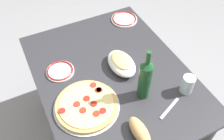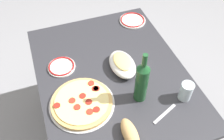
{
  "view_description": "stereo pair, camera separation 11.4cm",
  "coord_description": "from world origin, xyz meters",
  "px_view_note": "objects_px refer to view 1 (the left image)",
  "views": [
    {
      "loc": [
        -0.88,
        0.43,
        1.87
      ],
      "look_at": [
        0.0,
        0.0,
        0.78
      ],
      "focal_mm": 39.18,
      "sensor_mm": 36.0,
      "label": 1
    },
    {
      "loc": [
        -0.92,
        0.33,
        1.87
      ],
      "look_at": [
        0.0,
        0.0,
        0.78
      ],
      "focal_mm": 39.18,
      "sensor_mm": 36.0,
      "label": 2
    }
  ],
  "objects_px": {
    "baked_pasta_dish": "(121,63)",
    "water_glass": "(187,84)",
    "side_plate_near": "(60,71)",
    "wine_bottle": "(145,79)",
    "side_plate_far": "(124,19)",
    "bread_loaf": "(140,131)",
    "pepperoni_pizza": "(87,105)",
    "dining_table": "(112,87)"
  },
  "relations": [
    {
      "from": "pepperoni_pizza",
      "to": "wine_bottle",
      "type": "relative_size",
      "value": 1.08
    },
    {
      "from": "pepperoni_pizza",
      "to": "baked_pasta_dish",
      "type": "relative_size",
      "value": 1.5
    },
    {
      "from": "water_glass",
      "to": "side_plate_far",
      "type": "height_order",
      "value": "water_glass"
    },
    {
      "from": "dining_table",
      "to": "pepperoni_pizza",
      "type": "xyz_separation_m",
      "value": [
        -0.16,
        0.23,
        0.15
      ]
    },
    {
      "from": "side_plate_far",
      "to": "bread_loaf",
      "type": "xyz_separation_m",
      "value": [
        -0.86,
        0.38,
        0.02
      ]
    },
    {
      "from": "baked_pasta_dish",
      "to": "water_glass",
      "type": "distance_m",
      "value": 0.41
    },
    {
      "from": "baked_pasta_dish",
      "to": "side_plate_near",
      "type": "distance_m",
      "value": 0.38
    },
    {
      "from": "wine_bottle",
      "to": "side_plate_far",
      "type": "bearing_deg",
      "value": -19.51
    },
    {
      "from": "pepperoni_pizza",
      "to": "baked_pasta_dish",
      "type": "distance_m",
      "value": 0.35
    },
    {
      "from": "pepperoni_pizza",
      "to": "side_plate_near",
      "type": "bearing_deg",
      "value": 9.27
    },
    {
      "from": "pepperoni_pizza",
      "to": "water_glass",
      "type": "distance_m",
      "value": 0.57
    },
    {
      "from": "dining_table",
      "to": "side_plate_far",
      "type": "relative_size",
      "value": 5.94
    },
    {
      "from": "pepperoni_pizza",
      "to": "side_plate_far",
      "type": "distance_m",
      "value": 0.81
    },
    {
      "from": "baked_pasta_dish",
      "to": "side_plate_far",
      "type": "distance_m",
      "value": 0.49
    },
    {
      "from": "wine_bottle",
      "to": "side_plate_near",
      "type": "xyz_separation_m",
      "value": [
        0.37,
        0.37,
        -0.13
      ]
    },
    {
      "from": "baked_pasta_dish",
      "to": "wine_bottle",
      "type": "relative_size",
      "value": 0.72
    },
    {
      "from": "water_glass",
      "to": "side_plate_far",
      "type": "distance_m",
      "value": 0.74
    },
    {
      "from": "pepperoni_pizza",
      "to": "bread_loaf",
      "type": "xyz_separation_m",
      "value": [
        -0.27,
        -0.17,
        0.02
      ]
    },
    {
      "from": "wine_bottle",
      "to": "water_glass",
      "type": "xyz_separation_m",
      "value": [
        -0.08,
        -0.23,
        -0.08
      ]
    },
    {
      "from": "wine_bottle",
      "to": "bread_loaf",
      "type": "height_order",
      "value": "wine_bottle"
    },
    {
      "from": "dining_table",
      "to": "side_plate_near",
      "type": "distance_m",
      "value": 0.35
    },
    {
      "from": "dining_table",
      "to": "baked_pasta_dish",
      "type": "distance_m",
      "value": 0.19
    },
    {
      "from": "pepperoni_pizza",
      "to": "wine_bottle",
      "type": "xyz_separation_m",
      "value": [
        -0.06,
        -0.32,
        0.12
      ]
    },
    {
      "from": "wine_bottle",
      "to": "water_glass",
      "type": "relative_size",
      "value": 2.98
    },
    {
      "from": "baked_pasta_dish",
      "to": "water_glass",
      "type": "xyz_separation_m",
      "value": [
        -0.32,
        -0.25,
        0.02
      ]
    },
    {
      "from": "side_plate_far",
      "to": "bread_loaf",
      "type": "height_order",
      "value": "bread_loaf"
    },
    {
      "from": "baked_pasta_dish",
      "to": "bread_loaf",
      "type": "distance_m",
      "value": 0.46
    },
    {
      "from": "pepperoni_pizza",
      "to": "wine_bottle",
      "type": "bearing_deg",
      "value": -101.15
    },
    {
      "from": "side_plate_near",
      "to": "dining_table",
      "type": "bearing_deg",
      "value": -118.14
    },
    {
      "from": "side_plate_near",
      "to": "pepperoni_pizza",
      "type": "bearing_deg",
      "value": -170.73
    },
    {
      "from": "dining_table",
      "to": "baked_pasta_dish",
      "type": "xyz_separation_m",
      "value": [
        0.02,
        -0.07,
        0.17
      ]
    },
    {
      "from": "dining_table",
      "to": "water_glass",
      "type": "distance_m",
      "value": 0.48
    },
    {
      "from": "side_plate_near",
      "to": "water_glass",
      "type": "bearing_deg",
      "value": -127.04
    },
    {
      "from": "wine_bottle",
      "to": "water_glass",
      "type": "distance_m",
      "value": 0.26
    },
    {
      "from": "side_plate_far",
      "to": "bread_loaf",
      "type": "bearing_deg",
      "value": 156.4
    },
    {
      "from": "water_glass",
      "to": "side_plate_near",
      "type": "xyz_separation_m",
      "value": [
        0.45,
        0.6,
        -0.05
      ]
    },
    {
      "from": "pepperoni_pizza",
      "to": "side_plate_far",
      "type": "bearing_deg",
      "value": -42.75
    },
    {
      "from": "water_glass",
      "to": "side_plate_near",
      "type": "distance_m",
      "value": 0.75
    },
    {
      "from": "pepperoni_pizza",
      "to": "side_plate_near",
      "type": "distance_m",
      "value": 0.31
    },
    {
      "from": "wine_bottle",
      "to": "baked_pasta_dish",
      "type": "bearing_deg",
      "value": 3.03
    },
    {
      "from": "dining_table",
      "to": "wine_bottle",
      "type": "xyz_separation_m",
      "value": [
        -0.22,
        -0.09,
        0.27
      ]
    },
    {
      "from": "dining_table",
      "to": "side_plate_far",
      "type": "height_order",
      "value": "side_plate_far"
    }
  ]
}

